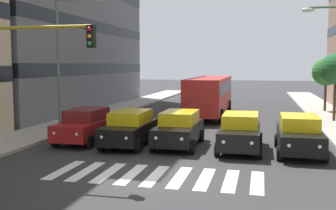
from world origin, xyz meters
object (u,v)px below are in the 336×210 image
bus_behind_traffic (210,92)px  car_3 (130,128)px  car_1 (240,132)px  car_4 (86,125)px  street_tree_2 (336,69)px  street_tree_3 (326,72)px  street_lamp_right (65,51)px  car_2 (179,129)px  traffic_light_gantry (6,72)px  car_0 (299,134)px

bus_behind_traffic → car_3: bearing=78.8°
car_1 → car_3: same height
car_4 → street_tree_2: (-13.76, -10.24, 2.81)m
street_tree_3 → street_lamp_right: bearing=41.2°
car_2 → street_lamp_right: 8.42m
car_3 → street_tree_3: bearing=-124.5°
car_2 → street_lamp_right: size_ratio=0.58×
car_3 → car_4: 2.58m
car_1 → car_2: (2.96, -0.23, 0.00)m
car_2 → street_lamp_right: street_lamp_right is taller
car_1 → bus_behind_traffic: bearing=-76.2°
car_2 → street_tree_2: 13.84m
car_2 → bus_behind_traffic: 11.89m
street_lamp_right → street_tree_3: bearing=-138.8°
car_2 → car_1: bearing=175.7°
car_4 → car_3: bearing=171.0°
car_2 → street_lamp_right: bearing=-17.2°
car_2 → car_4: bearing=-0.8°
bus_behind_traffic → traffic_light_gantry: size_ratio=1.91×
traffic_light_gantry → car_4: bearing=-91.5°
car_3 → traffic_light_gantry: bearing=65.0°
car_4 → bus_behind_traffic: bearing=-112.8°
car_0 → car_4: size_ratio=1.00×
car_2 → street_tree_2: street_tree_2 is taller
street_tree_3 → car_1: bearing=69.8°
car_4 → street_lamp_right: size_ratio=0.58×
car_0 → street_tree_2: bearing=-106.9°
traffic_light_gantry → car_0: bearing=-151.6°
street_tree_3 → traffic_light_gantry: bearing=57.8°
car_3 → car_4: (2.54, -0.40, 0.00)m
traffic_light_gantry → street_tree_3: traffic_light_gantry is taller
car_4 → car_0: bearing=177.6°
car_3 → street_lamp_right: bearing=-28.3°
car_2 → bus_behind_traffic: bus_behind_traffic is taller
car_3 → traffic_light_gantry: (2.71, 5.81, 2.86)m
car_1 → traffic_light_gantry: size_ratio=0.81×
car_4 → traffic_light_gantry: traffic_light_gantry is taller
bus_behind_traffic → street_tree_2: (-8.81, 1.54, 1.84)m
street_tree_2 → street_tree_3: 6.10m
car_2 → street_tree_3: bearing=-119.0°
bus_behind_traffic → traffic_light_gantry: bearing=74.1°
car_1 → bus_behind_traffic: 12.47m
car_3 → street_tree_3: (-11.49, -16.72, 2.50)m
car_2 → car_0: bearing=176.2°
car_1 → street_tree_2: bearing=-119.0°
car_3 → street_lamp_right: size_ratio=0.58×
car_0 → street_lamp_right: street_lamp_right is taller
car_2 → car_3: bearing=8.0°
car_3 → bus_behind_traffic: bearing=-101.2°
car_0 → traffic_light_gantry: size_ratio=0.81×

